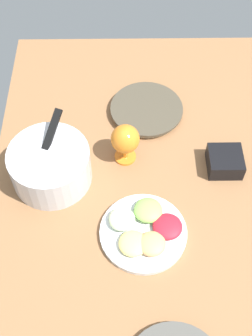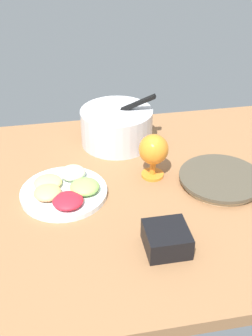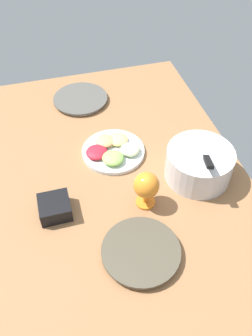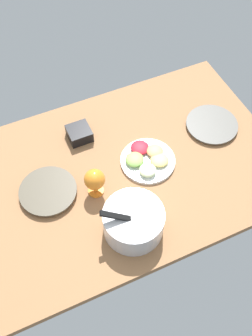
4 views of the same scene
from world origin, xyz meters
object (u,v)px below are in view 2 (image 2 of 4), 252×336
Objects in this scene: dinner_plate_right at (221,179)px; fruit_platter at (65,190)px; mixing_bowl at (117,125)px; square_bowl_black at (167,238)px; hurricane_glass_orange at (153,151)px.

fruit_platter is (-50.52, 2.77, 0.62)cm from dinner_plate_right.
mixing_bowl is 37.54cm from fruit_platter.
mixing_bowl is at bearing 93.40° from square_bowl_black.
mixing_bowl is (-28.87, 33.01, 5.69)cm from dinner_plate_right.
fruit_platter is 2.36× the size of square_bowl_black.
mixing_bowl is 1.79× the size of hurricane_glass_orange.
hurricane_glass_orange is at bearing 82.47° from square_bowl_black.
mixing_bowl is 58.99cm from square_bowl_black.
hurricane_glass_orange is at bearing -72.15° from mixing_bowl.
hurricane_glass_orange is (-20.88, 8.23, 8.25)cm from dinner_plate_right.
fruit_platter is 31.09cm from hurricane_glass_orange.
mixing_bowl is 2.39× the size of square_bowl_black.
fruit_platter is at bearing 176.87° from dinner_plate_right.
fruit_platter is at bearing -169.56° from hurricane_glass_orange.
mixing_bowl reaches higher than fruit_platter.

